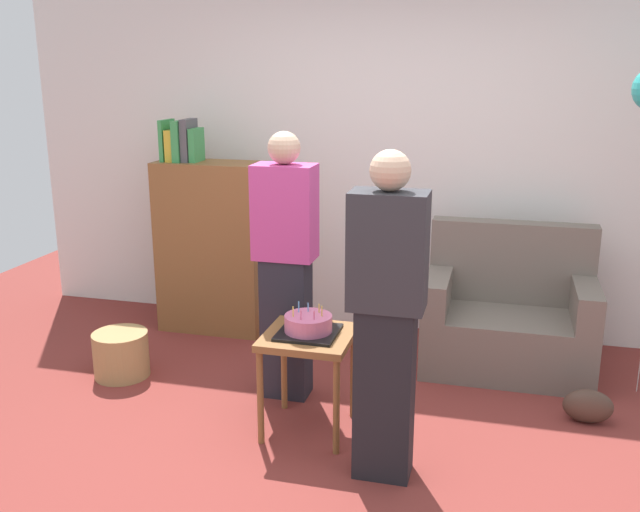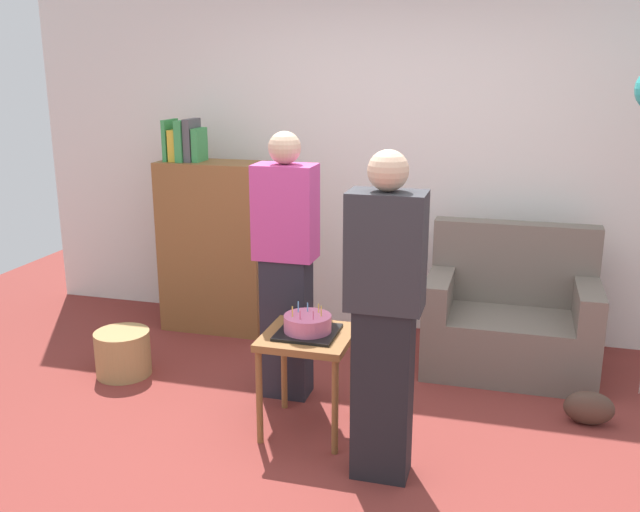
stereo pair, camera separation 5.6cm
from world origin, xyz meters
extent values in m
plane|color=maroon|center=(0.00, 0.00, 0.00)|extent=(8.00, 8.00, 0.00)
cube|color=silver|center=(0.00, 2.05, 1.35)|extent=(6.00, 0.10, 2.70)
cube|color=#6B6056|center=(0.84, 1.39, 0.20)|extent=(1.10, 0.70, 0.40)
cube|color=#6B6056|center=(0.84, 1.66, 0.68)|extent=(1.10, 0.16, 0.56)
cube|color=#6B6056|center=(0.37, 1.39, 0.52)|extent=(0.16, 0.70, 0.24)
cube|color=#6B6056|center=(1.31, 1.39, 0.52)|extent=(0.16, 0.70, 0.24)
cube|color=brown|center=(-1.36, 1.61, 0.65)|extent=(0.80, 0.36, 1.30)
cube|color=#38934C|center=(-1.69, 1.61, 1.45)|extent=(0.03, 0.22, 0.30)
cube|color=gold|center=(-1.63, 1.61, 1.42)|extent=(0.06, 0.21, 0.23)
cube|color=#38934C|center=(-1.57, 1.61, 1.45)|extent=(0.06, 0.25, 0.30)
cube|color=#4C4C51|center=(-1.51, 1.61, 1.46)|extent=(0.05, 0.21, 0.31)
cube|color=#38934C|center=(-1.45, 1.61, 1.42)|extent=(0.05, 0.19, 0.24)
cube|color=brown|center=(-0.22, 0.26, 0.56)|extent=(0.48, 0.48, 0.04)
cylinder|color=brown|center=(-0.43, 0.05, 0.27)|extent=(0.04, 0.04, 0.54)
cylinder|color=brown|center=(-0.01, 0.05, 0.27)|extent=(0.04, 0.04, 0.54)
cylinder|color=brown|center=(-0.43, 0.47, 0.27)|extent=(0.04, 0.04, 0.54)
cylinder|color=brown|center=(-0.01, 0.47, 0.27)|extent=(0.04, 0.04, 0.54)
cube|color=black|center=(-0.22, 0.26, 0.58)|extent=(0.32, 0.32, 0.02)
cylinder|color=#D66B93|center=(-0.22, 0.26, 0.64)|extent=(0.26, 0.26, 0.09)
cylinder|color=#F2CC4C|center=(-0.15, 0.27, 0.71)|extent=(0.01, 0.01, 0.06)
cylinder|color=#F2CC4C|center=(-0.18, 0.32, 0.71)|extent=(0.01, 0.01, 0.05)
cylinder|color=#66B2E5|center=(-0.24, 0.32, 0.71)|extent=(0.01, 0.01, 0.05)
cylinder|color=#66B2E5|center=(-0.29, 0.30, 0.71)|extent=(0.01, 0.01, 0.06)
cylinder|color=#F2CC4C|center=(-0.30, 0.22, 0.71)|extent=(0.01, 0.01, 0.06)
cylinder|color=#EA668C|center=(-0.24, 0.19, 0.71)|extent=(0.01, 0.01, 0.05)
cylinder|color=#EA668C|center=(-0.17, 0.21, 0.71)|extent=(0.01, 0.01, 0.05)
cube|color=#23232D|center=(-0.47, 0.66, 0.44)|extent=(0.28, 0.20, 0.88)
cube|color=#C6428E|center=(-0.47, 0.66, 1.16)|extent=(0.36, 0.22, 0.56)
sphere|color=#D1A889|center=(-0.47, 0.66, 1.53)|extent=(0.19, 0.19, 0.19)
cube|color=black|center=(0.26, -0.07, 0.44)|extent=(0.28, 0.20, 0.88)
cube|color=#2D2D33|center=(0.26, -0.07, 1.16)|extent=(0.36, 0.22, 0.56)
sphere|color=#D1A889|center=(0.26, -0.07, 1.53)|extent=(0.19, 0.19, 0.19)
cylinder|color=#A88451|center=(-1.61, 0.63, 0.15)|extent=(0.36, 0.36, 0.30)
ellipsoid|color=#473328|center=(1.31, 0.75, 0.10)|extent=(0.28, 0.14, 0.20)
camera|label=1|loc=(0.76, -3.20, 2.00)|focal=39.58mm
camera|label=2|loc=(0.81, -3.18, 2.00)|focal=39.58mm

